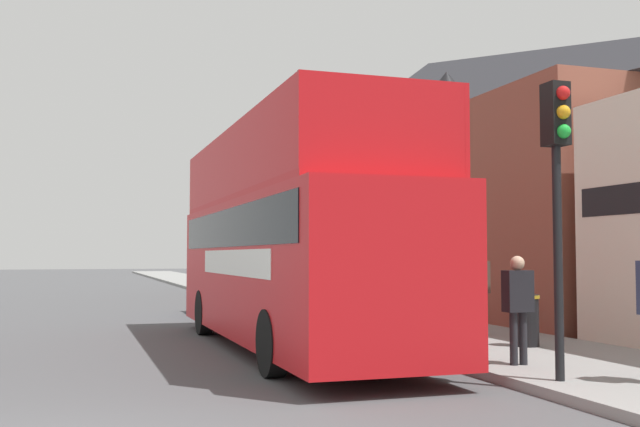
{
  "coord_description": "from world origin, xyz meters",
  "views": [
    {
      "loc": [
        0.38,
        -6.97,
        1.79
      ],
      "look_at": [
        5.23,
        7.85,
        2.66
      ],
      "focal_mm": 42.0,
      "sensor_mm": 36.0,
      "label": 1
    }
  ],
  "objects": [
    {
      "name": "lamp_post_nearest",
      "position": [
        6.62,
        4.85,
        3.52
      ],
      "size": [
        0.35,
        0.35,
        4.92
      ],
      "color": "black",
      "rests_on": "sidewalk"
    },
    {
      "name": "lamp_post_third",
      "position": [
        6.53,
        23.29,
        3.32
      ],
      "size": [
        0.35,
        0.35,
        4.6
      ],
      "color": "black",
      "rests_on": "sidewalk"
    },
    {
      "name": "ground_plane",
      "position": [
        0.0,
        21.0,
        0.0
      ],
      "size": [
        144.0,
        144.0,
        0.0
      ],
      "primitive_type": "plane",
      "color": "#4C4C4F"
    },
    {
      "name": "traffic_signal",
      "position": [
        6.46,
        1.45,
        3.03
      ],
      "size": [
        0.28,
        0.42,
        3.96
      ],
      "color": "black",
      "rests_on": "sidewalk"
    },
    {
      "name": "pedestrian_second",
      "position": [
        6.74,
        2.87,
        1.13
      ],
      "size": [
        0.43,
        0.24,
        1.64
      ],
      "color": "#232328",
      "rests_on": "sidewalk"
    },
    {
      "name": "parked_car_ahead_of_bus",
      "position": [
        4.87,
        14.92,
        0.72
      ],
      "size": [
        1.93,
        4.06,
        1.54
      ],
      "rotation": [
        0.0,
        0.0,
        0.06
      ],
      "color": "navy",
      "rests_on": "ground_plane"
    },
    {
      "name": "tour_bus",
      "position": [
        4.25,
        6.88,
        1.82
      ],
      "size": [
        2.48,
        10.3,
        4.14
      ],
      "rotation": [
        0.0,
        0.0,
        -0.0
      ],
      "color": "red",
      "rests_on": "ground_plane"
    },
    {
      "name": "pedestrian_third",
      "position": [
        8.47,
        7.03,
        1.19
      ],
      "size": [
        0.46,
        0.25,
        1.75
      ],
      "color": "#232328",
      "rests_on": "sidewalk"
    },
    {
      "name": "litter_bin",
      "position": [
        8.18,
        4.82,
        0.64
      ],
      "size": [
        0.48,
        0.48,
        0.93
      ],
      "color": "black",
      "rests_on": "sidewalk"
    },
    {
      "name": "sidewalk",
      "position": [
        7.88,
        18.0,
        0.07
      ],
      "size": [
        3.84,
        108.0,
        0.14
      ],
      "color": "gray",
      "rests_on": "ground_plane"
    },
    {
      "name": "lamp_post_second",
      "position": [
        6.41,
        14.07,
        3.5
      ],
      "size": [
        0.35,
        0.35,
        4.89
      ],
      "color": "black",
      "rests_on": "sidewalk"
    },
    {
      "name": "brick_terrace_rear",
      "position": [
        12.8,
        17.96,
        4.47
      ],
      "size": [
        6.0,
        23.9,
        8.94
      ],
      "color": "brown",
      "rests_on": "ground_plane"
    }
  ]
}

